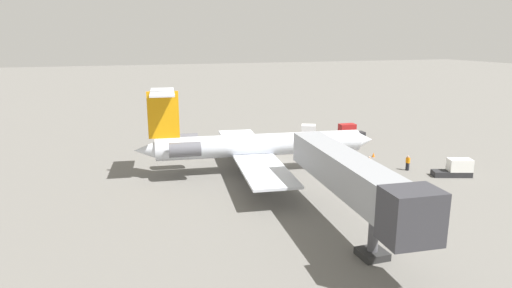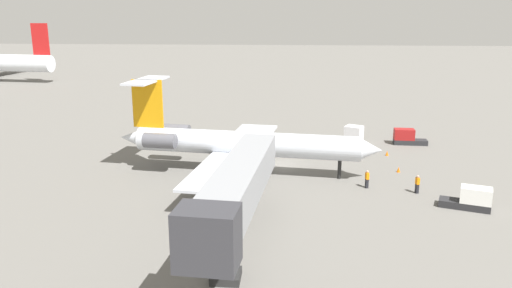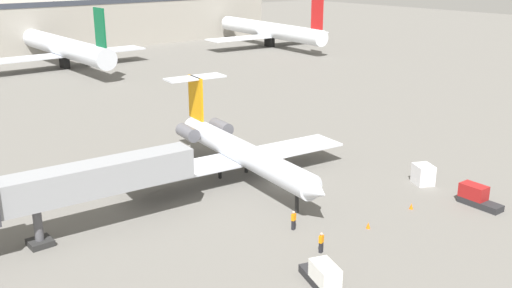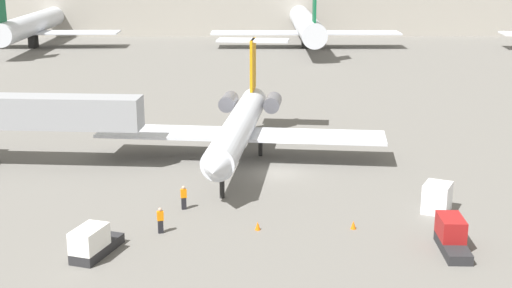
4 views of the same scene
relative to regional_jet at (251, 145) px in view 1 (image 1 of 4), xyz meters
The scene contains 10 objects.
ground_plane 6.01m from the regional_jet, 53.80° to the right, with size 400.00×400.00×0.10m, color #66635E.
regional_jet is the anchor object (origin of this frame).
jet_bridge 18.53m from the regional_jet, behind, with size 18.76×4.53×6.24m.
ground_crew_marshaller 17.65m from the regional_jet, 106.46° to the right, with size 0.46×0.36×1.69m.
ground_crew_loader 13.28m from the regional_jet, 107.12° to the right, with size 0.45×0.35×1.69m.
baggage_tug_lead 23.42m from the regional_jet, 57.14° to the right, with size 1.58×4.06×1.90m.
baggage_tug_trailing 22.12m from the regional_jet, 112.61° to the right, with size 2.64×4.24×1.90m.
cargo_container_uld 18.98m from the regional_jet, 44.57° to the right, with size 2.44×2.58×2.00m.
traffic_cone_near 18.09m from the regional_jet, 65.89° to the right, with size 0.36×0.36×0.55m.
traffic_cone_mid 16.67m from the regional_jet, 85.91° to the right, with size 0.36×0.36×0.55m.
Camera 1 is at (-47.94, 18.67, 14.54)m, focal length 31.29 mm.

